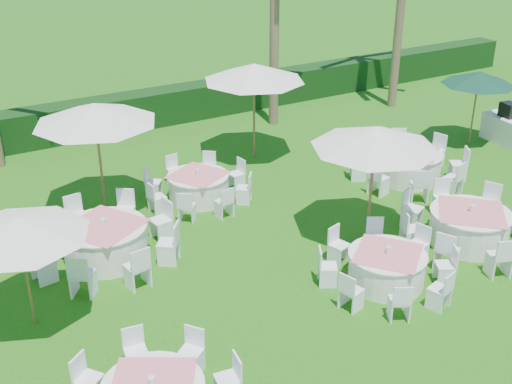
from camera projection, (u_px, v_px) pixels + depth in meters
ground at (360, 293)px, 13.40m from camera, size 120.00×120.00×0.00m
hedge at (146, 109)px, 22.49m from camera, size 34.00×1.00×1.20m
banquet_table_b at (387, 267)px, 13.58m from camera, size 2.89×2.89×0.89m
banquet_table_c at (469, 226)px, 15.10m from camera, size 3.23×3.23×1.00m
banquet_table_d at (105, 241)px, 14.47m from camera, size 3.39×3.39×1.01m
banquet_table_e at (198, 186)px, 17.24m from camera, size 2.90×2.90×0.88m
banquet_table_f at (408, 165)px, 18.41m from camera, size 3.32×3.32×1.00m
umbrella_a at (18, 228)px, 11.59m from camera, size 2.60×2.60×2.31m
umbrella_b at (375, 137)px, 14.37m from camera, size 2.94×2.94×2.84m
umbrella_c at (95, 113)px, 15.63m from camera, size 3.07×3.07×2.93m
umbrella_d at (254, 72)px, 18.91m from camera, size 3.07×3.07×2.97m
umbrella_green at (479, 78)px, 20.17m from camera, size 2.33×2.33×2.43m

